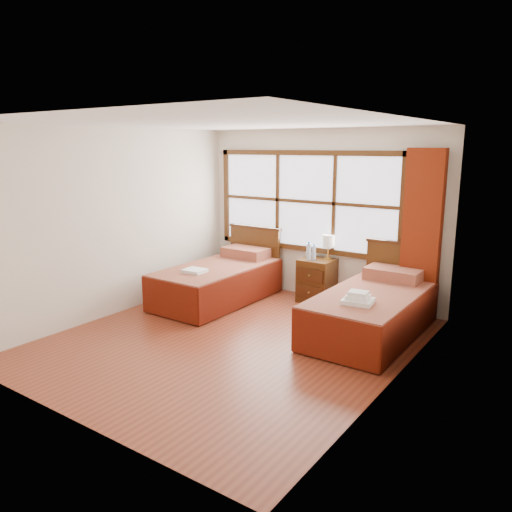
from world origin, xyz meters
The scene contains 15 objects.
floor centered at (0.00, 0.00, 0.00)m, with size 4.50×4.50×0.00m, color brown.
ceiling centered at (0.00, 0.00, 2.60)m, with size 4.50×4.50×0.00m, color white.
wall_back centered at (0.00, 2.25, 1.30)m, with size 4.00×4.00×0.00m, color silver.
wall_left centered at (-2.00, 0.00, 1.30)m, with size 4.50×4.50×0.00m, color silver.
wall_right centered at (2.00, 0.00, 1.30)m, with size 4.50×4.50×0.00m, color silver.
window centered at (-0.25, 2.21, 1.50)m, with size 3.16×0.06×1.56m.
curtain centered at (1.60, 2.11, 1.17)m, with size 0.50×0.16×2.30m, color maroon.
bed_left centered at (-1.16, 1.20, 0.32)m, with size 1.07×2.09×1.04m.
bed_right centered at (1.33, 1.20, 0.32)m, with size 1.08×2.10×1.05m.
nightstand centered at (0.10, 1.99, 0.33)m, with size 0.50×0.49×0.66m.
towels_left centered at (-1.18, 0.65, 0.58)m, with size 0.32×0.28×0.05m.
towels_right centered at (1.35, 0.63, 0.62)m, with size 0.38×0.35×0.14m.
lamp centered at (0.21, 2.13, 0.92)m, with size 0.19×0.19×0.37m.
bottle_near centered at (0.00, 1.90, 0.79)m, with size 0.07×0.07×0.28m.
bottle_far centered at (0.06, 1.95, 0.77)m, with size 0.06×0.06×0.24m.
Camera 1 is at (3.54, -4.57, 2.34)m, focal length 35.00 mm.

